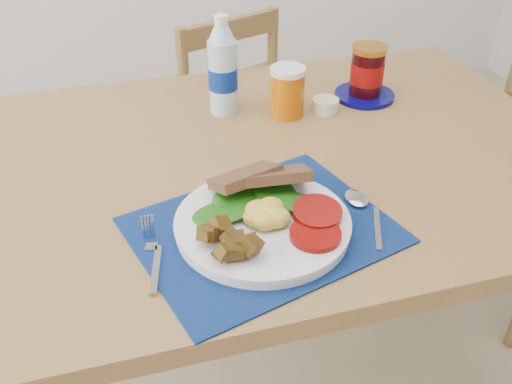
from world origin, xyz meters
TOP-DOWN VIEW (x-y plane):
  - table at (0.00, 0.20)m, footprint 1.40×0.90m
  - chair_far at (0.08, 0.91)m, footprint 0.48×0.47m
  - placemat at (-0.04, -0.04)m, footprint 0.49×0.42m
  - breakfast_plate at (-0.05, -0.04)m, footprint 0.29×0.29m
  - fork at (-0.23, -0.06)m, footprint 0.03×0.16m
  - spoon at (0.15, -0.03)m, footprint 0.06×0.17m
  - water_bottle at (0.00, 0.41)m, footprint 0.07×0.07m
  - juice_glass at (0.14, 0.36)m, footprint 0.08×0.08m
  - ramekin at (0.23, 0.35)m, footprint 0.06×0.06m
  - jam_on_saucer at (0.35, 0.39)m, footprint 0.15×0.15m

SIDE VIEW (x-z plane):
  - chair_far at x=0.08m, z-range 0.02..1.04m
  - table at x=0.00m, z-range 0.29..1.04m
  - placemat at x=-0.04m, z-range 0.75..0.75m
  - fork at x=-0.23m, z-range 0.75..0.76m
  - spoon at x=0.15m, z-range 0.75..0.76m
  - ramekin at x=0.23m, z-range 0.75..0.78m
  - breakfast_plate at x=-0.05m, z-range 0.74..0.81m
  - juice_glass at x=0.14m, z-range 0.75..0.86m
  - jam_on_saucer at x=0.35m, z-range 0.74..0.87m
  - water_bottle at x=0.00m, z-range 0.74..0.96m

